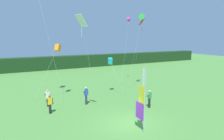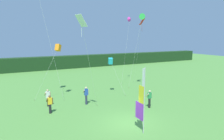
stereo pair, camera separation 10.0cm
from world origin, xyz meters
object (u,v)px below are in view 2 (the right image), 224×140
banner_flag (142,101)px  kite_magenta_delta_3 (130,20)px  kite_orange_box_1 (58,48)px  kite_cyan_box_4 (110,61)px  kite_white_diamond_2 (82,25)px  person_far_left (149,98)px  person_mid_field (86,95)px  kite_red_diamond_6 (142,25)px  person_near_banner (50,104)px  person_far_right (48,97)px  kite_green_delta_5 (142,17)px

banner_flag → kite_magenta_delta_3: kite_magenta_delta_3 is taller
kite_orange_box_1 → kite_cyan_box_4: size_ratio=1.39×
kite_orange_box_1 → kite_white_diamond_2: size_ratio=0.71×
kite_orange_box_1 → kite_cyan_box_4: kite_orange_box_1 is taller
person_far_left → person_mid_field: bearing=144.0°
banner_flag → kite_cyan_box_4: 9.97m
banner_flag → kite_white_diamond_2: (-2.67, 4.45, 5.35)m
kite_cyan_box_4 → kite_red_diamond_6: kite_red_diamond_6 is taller
kite_cyan_box_4 → banner_flag: bearing=-104.1°
person_far_left → person_near_banner: bearing=161.7°
kite_orange_box_1 → person_mid_field: bearing=-61.0°
person_far_right → kite_green_delta_5: kite_green_delta_5 is taller
kite_green_delta_5 → person_mid_field: bearing=-164.2°
person_mid_field → kite_red_diamond_6: (8.71, 3.11, 7.22)m
kite_magenta_delta_3 → kite_red_diamond_6: bearing=-95.2°
person_far_right → kite_green_delta_5: 14.25m
kite_white_diamond_2 → banner_flag: bearing=-59.0°
person_near_banner → kite_cyan_box_4: kite_cyan_box_4 is taller
banner_flag → person_near_banner: size_ratio=2.81×
banner_flag → person_mid_field: size_ratio=2.59×
kite_magenta_delta_3 → kite_cyan_box_4: kite_magenta_delta_3 is taller
person_near_banner → kite_white_diamond_2: size_ratio=0.20×
banner_flag → person_far_right: size_ratio=2.78×
kite_white_diamond_2 → kite_magenta_delta_3: bearing=42.1°
kite_white_diamond_2 → kite_cyan_box_4: 8.08m
banner_flag → person_far_left: (3.51, 3.57, -1.32)m
person_near_banner → person_far_right: person_far_right is taller
kite_red_diamond_6 → kite_white_diamond_2: bearing=-149.4°
person_far_right → kite_white_diamond_2: 8.09m
kite_orange_box_1 → kite_magenta_delta_3: kite_magenta_delta_3 is taller
person_mid_field → kite_green_delta_5: size_ratio=0.19×
person_far_left → kite_red_diamond_6: size_ratio=0.19×
person_far_right → person_near_banner: bearing=-94.2°
person_far_right → kite_magenta_delta_3: size_ratio=0.18×
person_mid_field → kite_white_diamond_2: kite_white_diamond_2 is taller
person_mid_field → kite_cyan_box_4: size_ratio=0.42×
person_mid_field → kite_cyan_box_4: bearing=31.1°
person_far_right → banner_flag: bearing=-59.4°
kite_orange_box_1 → kite_magenta_delta_3: (10.88, 3.13, 3.60)m
kite_red_diamond_6 → person_far_right: bearing=-171.1°
kite_orange_box_1 → kite_green_delta_5: kite_green_delta_5 is taller
kite_green_delta_5 → banner_flag: bearing=-125.1°
person_mid_field → kite_cyan_box_4: kite_cyan_box_4 is taller
kite_orange_box_1 → kite_cyan_box_4: 6.04m
person_near_banner → kite_orange_box_1: 6.44m
kite_magenta_delta_3 → person_near_banner: bearing=-150.1°
kite_green_delta_5 → kite_red_diamond_6: (0.54, 0.80, -0.86)m
person_near_banner → kite_orange_box_1: size_ratio=0.28×
person_mid_field → kite_magenta_delta_3: 13.77m
kite_white_diamond_2 → person_far_left: bearing=-8.1°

